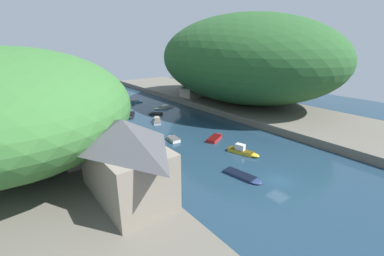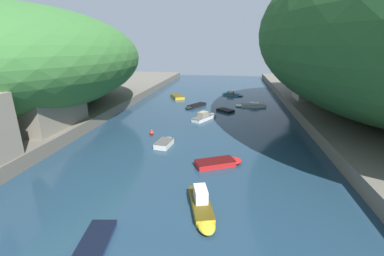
{
  "view_description": "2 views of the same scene",
  "coord_description": "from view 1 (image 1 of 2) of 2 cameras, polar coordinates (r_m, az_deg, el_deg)",
  "views": [
    {
      "loc": [
        -28.2,
        -16.91,
        18.04
      ],
      "look_at": [
        -0.76,
        18.48,
        2.7
      ],
      "focal_mm": 24.0,
      "sensor_mm": 36.0,
      "label": 1
    },
    {
      "loc": [
        4.37,
        -7.09,
        11.77
      ],
      "look_at": [
        -0.26,
        23.06,
        1.74
      ],
      "focal_mm": 24.0,
      "sensor_mm": 36.0,
      "label": 2
    }
  ],
  "objects": [
    {
      "name": "boat_cabin_cruiser",
      "position": [
        65.92,
        -13.43,
        2.73
      ],
      "size": [
        4.0,
        5.41,
        0.54
      ],
      "rotation": [
        0.0,
        0.0,
        2.61
      ],
      "color": "black",
      "rests_on": "water_surface"
    },
    {
      "name": "left_bank",
      "position": [
        50.03,
        -32.98,
        -4.5
      ],
      "size": [
        22.0,
        120.0,
        1.54
      ],
      "color": "#666056",
      "rests_on": "ground"
    },
    {
      "name": "boat_small_dinghy",
      "position": [
        72.13,
        -20.38,
        3.5
      ],
      "size": [
        4.42,
        5.95,
        0.7
      ],
      "rotation": [
        0.0,
        0.0,
        0.48
      ],
      "color": "gold",
      "rests_on": "water_surface"
    },
    {
      "name": "boat_moored_right",
      "position": [
        72.69,
        -6.46,
        4.62
      ],
      "size": [
        5.96,
        2.09,
        0.81
      ],
      "rotation": [
        0.0,
        0.0,
        1.62
      ],
      "color": "silver",
      "rests_on": "water_surface"
    },
    {
      "name": "waterfront_building",
      "position": [
        28.68,
        -14.67,
        -6.3
      ],
      "size": [
        6.97,
        12.69,
        8.88
      ],
      "color": "gray",
      "rests_on": "left_bank"
    },
    {
      "name": "channel_buoy_near",
      "position": [
        50.23,
        -9.03,
        -1.99
      ],
      "size": [
        0.56,
        0.56,
        0.84
      ],
      "color": "red",
      "rests_on": "water_surface"
    },
    {
      "name": "boathouse_shed",
      "position": [
        41.8,
        -23.58,
        -1.63
      ],
      "size": [
        7.06,
        10.49,
        5.75
      ],
      "color": "gray",
      "rests_on": "left_bank"
    },
    {
      "name": "boat_far_upstream",
      "position": [
        36.81,
        11.46,
        -10.52
      ],
      "size": [
        2.45,
        5.91,
        0.39
      ],
      "rotation": [
        0.0,
        0.0,
        3.29
      ],
      "color": "navy",
      "rests_on": "water_surface"
    },
    {
      "name": "boat_navy_launch",
      "position": [
        48.88,
        -4.32,
        -2.38
      ],
      "size": [
        2.0,
        3.58,
        0.69
      ],
      "rotation": [
        0.0,
        0.0,
        6.15
      ],
      "color": "silver",
      "rests_on": "water_surface"
    },
    {
      "name": "boat_far_right_bank",
      "position": [
        43.86,
        11.36,
        -5.1
      ],
      "size": [
        2.75,
        5.69,
        1.6
      ],
      "rotation": [
        0.0,
        0.0,
        3.42
      ],
      "color": "gold",
      "rests_on": "water_surface"
    },
    {
      "name": "boat_red_skiff",
      "position": [
        49.63,
        5.24,
        -2.13
      ],
      "size": [
        5.14,
        3.62,
        0.6
      ],
      "rotation": [
        0.0,
        0.0,
        5.16
      ],
      "color": "red",
      "rests_on": "water_surface"
    },
    {
      "name": "water_surface",
      "position": [
        57.63,
        -6.44,
        0.54
      ],
      "size": [
        130.0,
        130.0,
        0.0
      ],
      "primitive_type": "plane",
      "color": "#1E384C",
      "rests_on": "ground"
    },
    {
      "name": "person_on_quay",
      "position": [
        43.2,
        -20.63,
        -3.44
      ],
      "size": [
        0.3,
        0.42,
        1.69
      ],
      "rotation": [
        0.0,
        0.0,
        1.33
      ],
      "color": "#282D3D",
      "rests_on": "left_bank"
    },
    {
      "name": "boat_white_cruiser",
      "position": [
        66.66,
        -8.22,
        3.18
      ],
      "size": [
        3.88,
        3.68,
        0.41
      ],
      "rotation": [
        0.0,
        0.0,
        0.86
      ],
      "color": "black",
      "rests_on": "water_surface"
    },
    {
      "name": "hillside_left",
      "position": [
        46.48,
        -36.04,
        4.65
      ],
      "size": [
        33.03,
        46.25,
        15.86
      ],
      "color": "#387033",
      "rests_on": "left_bank"
    },
    {
      "name": "boat_near_quay",
      "position": [
        60.43,
        -7.8,
        1.77
      ],
      "size": [
        4.06,
        5.76,
        1.36
      ],
      "rotation": [
        0.0,
        0.0,
        5.79
      ],
      "color": "white",
      "rests_on": "water_surface"
    },
    {
      "name": "right_bank_cottage",
      "position": [
        79.61,
        0.1,
        8.6
      ],
      "size": [
        6.72,
        5.84,
        4.38
      ],
      "color": "gray",
      "rests_on": "right_bank"
    },
    {
      "name": "right_bank",
      "position": [
        73.86,
        11.14,
        5.02
      ],
      "size": [
        22.0,
        120.0,
        1.54
      ],
      "color": "#666056",
      "rests_on": "ground"
    },
    {
      "name": "boat_open_rowboat",
      "position": [
        80.69,
        -12.73,
        5.74
      ],
      "size": [
        5.38,
        3.5,
        0.99
      ],
      "rotation": [
        0.0,
        0.0,
        4.34
      ],
      "color": "teal",
      "rests_on": "water_surface"
    },
    {
      "name": "hillside_right",
      "position": [
        73.71,
        11.52,
        14.81
      ],
      "size": [
        38.82,
        54.34,
        23.41
      ],
      "color": "#285628",
      "rests_on": "right_bank"
    }
  ]
}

